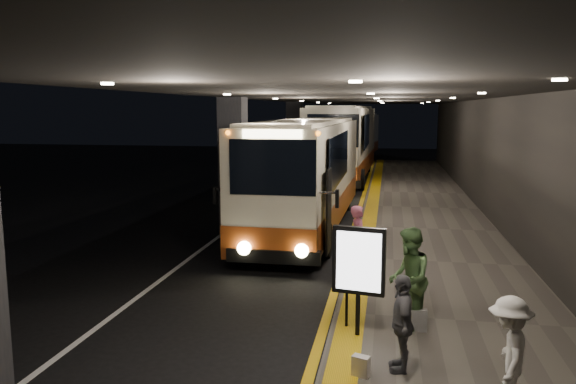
% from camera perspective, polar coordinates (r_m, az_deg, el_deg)
% --- Properties ---
extents(ground, '(90.00, 90.00, 0.00)m').
position_cam_1_polar(ground, '(14.50, -4.02, -7.69)').
color(ground, black).
extents(lane_line_white, '(0.12, 50.00, 0.01)m').
position_cam_1_polar(lane_line_white, '(19.65, -5.54, -3.40)').
color(lane_line_white, silver).
rests_on(lane_line_white, ground).
extents(kerb_stripe_yellow, '(0.18, 50.00, 0.01)m').
position_cam_1_polar(kerb_stripe_yellow, '(18.96, 6.65, -3.85)').
color(kerb_stripe_yellow, gold).
rests_on(kerb_stripe_yellow, ground).
extents(sidewalk, '(4.50, 50.00, 0.15)m').
position_cam_1_polar(sidewalk, '(18.96, 13.92, -3.83)').
color(sidewalk, '#514C44').
rests_on(sidewalk, ground).
extents(tactile_strip, '(0.50, 50.00, 0.01)m').
position_cam_1_polar(tactile_strip, '(18.91, 8.17, -3.45)').
color(tactile_strip, gold).
rests_on(tactile_strip, sidewalk).
extents(terminal_wall, '(0.10, 50.00, 6.00)m').
position_cam_1_polar(terminal_wall, '(18.86, 21.10, 4.77)').
color(terminal_wall, black).
rests_on(terminal_wall, ground).
extents(support_columns, '(0.80, 24.80, 4.40)m').
position_cam_1_polar(support_columns, '(18.28, -5.58, 2.67)').
color(support_columns, black).
rests_on(support_columns, ground).
extents(canopy, '(9.00, 50.00, 0.40)m').
position_cam_1_polar(canopy, '(18.53, 7.36, 10.15)').
color(canopy, black).
rests_on(canopy, support_columns).
extents(coach_main, '(2.61, 11.49, 3.56)m').
position_cam_1_polar(coach_main, '(18.74, 1.93, 1.34)').
color(coach_main, beige).
rests_on(coach_main, ground).
extents(coach_second, '(3.09, 12.99, 4.06)m').
position_cam_1_polar(coach_second, '(32.12, 5.69, 4.70)').
color(coach_second, beige).
rests_on(coach_second, ground).
extents(coach_third, '(3.08, 11.30, 3.51)m').
position_cam_1_polar(coach_third, '(46.52, 7.13, 5.50)').
color(coach_third, beige).
rests_on(coach_third, ground).
extents(passenger_boarding, '(0.44, 0.62, 1.63)m').
position_cam_1_polar(passenger_boarding, '(13.42, 7.16, -4.82)').
color(passenger_boarding, '#C0597D').
rests_on(passenger_boarding, sidewalk).
extents(passenger_waiting_green, '(0.56, 0.89, 1.82)m').
position_cam_1_polar(passenger_waiting_green, '(10.24, 12.19, -8.58)').
color(passenger_waiting_green, '#4E7742').
rests_on(passenger_waiting_green, sidewalk).
extents(passenger_waiting_white, '(0.61, 1.03, 1.50)m').
position_cam_1_polar(passenger_waiting_white, '(8.07, 21.54, -14.97)').
color(passenger_waiting_white, silver).
rests_on(passenger_waiting_white, sidewalk).
extents(passenger_waiting_grey, '(0.49, 0.89, 1.48)m').
position_cam_1_polar(passenger_waiting_grey, '(8.70, 11.50, -12.88)').
color(passenger_waiting_grey, '#515257').
rests_on(passenger_waiting_grey, sidewalk).
extents(bag_polka, '(0.32, 0.15, 0.39)m').
position_cam_1_polar(bag_polka, '(10.38, 13.02, -12.56)').
color(bag_polka, black).
rests_on(bag_polka, sidewalk).
extents(bag_plain, '(0.28, 0.22, 0.31)m').
position_cam_1_polar(bag_plain, '(8.64, 7.41, -17.14)').
color(bag_plain, silver).
rests_on(bag_plain, sidewalk).
extents(info_sign, '(0.91, 0.27, 1.91)m').
position_cam_1_polar(info_sign, '(9.65, 7.19, -7.16)').
color(info_sign, black).
rests_on(info_sign, sidewalk).
extents(stanchion_post, '(0.05, 0.05, 1.04)m').
position_cam_1_polar(stanchion_post, '(10.24, 5.99, -10.75)').
color(stanchion_post, black).
rests_on(stanchion_post, sidewalk).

